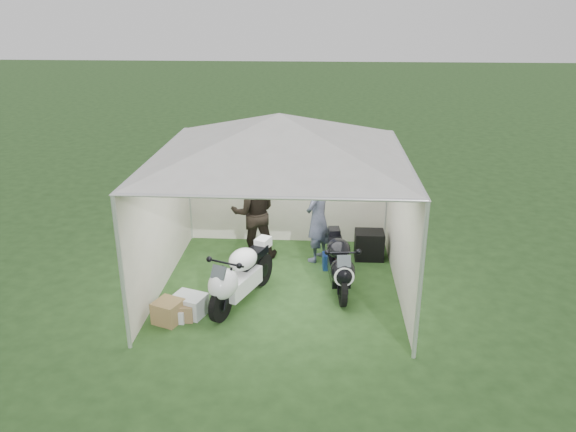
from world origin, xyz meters
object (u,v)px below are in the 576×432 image
at_px(person_dark_jacket, 254,213).
at_px(crate_2, 177,315).
at_px(motorcycle_black, 339,263).
at_px(equipment_box, 369,245).
at_px(crate_3, 181,312).
at_px(canopy_tent, 280,140).
at_px(crate_1, 168,311).
at_px(person_blue_jacket, 318,217).
at_px(crate_0, 190,305).
at_px(paddock_stand, 333,261).
at_px(motorcycle_white, 239,275).

xyz_separation_m(person_dark_jacket, crate_2, (-0.92, -2.44, -0.80)).
xyz_separation_m(motorcycle_black, crate_2, (-2.51, -1.17, -0.39)).
relative_size(equipment_box, crate_3, 1.40).
relative_size(person_dark_jacket, crate_2, 6.50).
height_order(person_dark_jacket, equipment_box, person_dark_jacket).
xyz_separation_m(canopy_tent, crate_1, (-1.63, -1.31, -2.40)).
distance_m(person_blue_jacket, crate_2, 3.26).
distance_m(motorcycle_black, equipment_box, 1.46).
bearing_deg(crate_0, equipment_box, 37.40).
height_order(crate_2, crate_3, crate_3).
relative_size(motorcycle_black, person_dark_jacket, 1.00).
height_order(crate_1, crate_3, crate_1).
bearing_deg(crate_0, crate_3, -121.92).
xyz_separation_m(person_blue_jacket, crate_3, (-2.08, -2.30, -0.73)).
distance_m(paddock_stand, crate_3, 3.06).
bearing_deg(crate_0, paddock_stand, 37.95).
bearing_deg(crate_2, crate_3, 42.79).
height_order(motorcycle_black, paddock_stand, motorcycle_black).
distance_m(person_blue_jacket, crate_1, 3.35).
xyz_separation_m(crate_0, crate_3, (-0.10, -0.16, -0.04)).
xyz_separation_m(motorcycle_black, crate_0, (-2.36, -0.96, -0.33)).
bearing_deg(canopy_tent, person_blue_jacket, 59.57).
relative_size(motorcycle_black, crate_3, 4.64).
height_order(motorcycle_black, person_dark_jacket, person_dark_jacket).
bearing_deg(person_blue_jacket, crate_3, -11.89).
relative_size(paddock_stand, crate_2, 1.42).
bearing_deg(person_blue_jacket, canopy_tent, -0.24).
bearing_deg(person_blue_jacket, crate_0, -12.54).
relative_size(crate_2, crate_3, 0.71).
bearing_deg(motorcycle_white, crate_1, -127.39).
bearing_deg(motorcycle_black, person_blue_jacket, 102.17).
relative_size(motorcycle_black, person_blue_jacket, 1.05).
height_order(paddock_stand, person_blue_jacket, person_blue_jacket).
distance_m(person_dark_jacket, person_blue_jacket, 1.21).
relative_size(person_dark_jacket, crate_1, 4.62).
distance_m(crate_0, crate_2, 0.26).
xyz_separation_m(crate_2, crate_3, (0.05, 0.05, 0.03)).
height_order(person_blue_jacket, crate_2, person_blue_jacket).
distance_m(person_dark_jacket, crate_3, 2.65).
height_order(crate_0, crate_3, crate_0).
distance_m(motorcycle_black, crate_0, 2.57).
bearing_deg(person_dark_jacket, crate_2, 58.96).
height_order(motorcycle_black, person_blue_jacket, person_blue_jacket).
distance_m(motorcycle_white, crate_2, 1.14).
height_order(paddock_stand, crate_3, paddock_stand).
bearing_deg(crate_3, equipment_box, 38.37).
distance_m(canopy_tent, motorcycle_white, 2.26).
bearing_deg(canopy_tent, crate_2, -139.57).
bearing_deg(crate_0, crate_1, -139.75).
bearing_deg(motorcycle_white, crate_3, -125.93).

